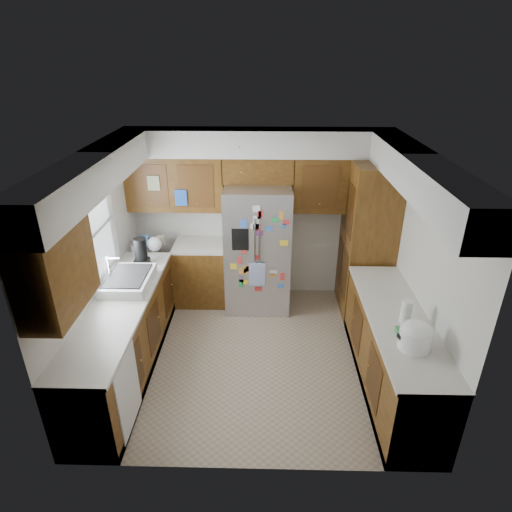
{
  "coord_description": "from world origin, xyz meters",
  "views": [
    {
      "loc": [
        0.11,
        -4.24,
        3.43
      ],
      "look_at": [
        -0.0,
        0.35,
        1.2
      ],
      "focal_mm": 30.0,
      "sensor_mm": 36.0,
      "label": 1
    }
  ],
  "objects_px": {
    "pantry": "(367,240)",
    "rice_cooker": "(416,335)",
    "fridge": "(258,249)",
    "paper_towel": "(406,311)"
  },
  "relations": [
    {
      "from": "pantry",
      "to": "rice_cooker",
      "type": "xyz_separation_m",
      "value": [
        -0.0,
        -2.14,
        -0.02
      ]
    },
    {
      "from": "pantry",
      "to": "fridge",
      "type": "height_order",
      "value": "pantry"
    },
    {
      "from": "pantry",
      "to": "rice_cooker",
      "type": "distance_m",
      "value": 2.14
    },
    {
      "from": "pantry",
      "to": "fridge",
      "type": "xyz_separation_m",
      "value": [
        -1.5,
        0.05,
        -0.17
      ]
    },
    {
      "from": "rice_cooker",
      "to": "fridge",
      "type": "bearing_deg",
      "value": 124.31
    },
    {
      "from": "fridge",
      "to": "pantry",
      "type": "bearing_deg",
      "value": -2.06
    },
    {
      "from": "pantry",
      "to": "fridge",
      "type": "relative_size",
      "value": 1.19
    },
    {
      "from": "rice_cooker",
      "to": "paper_towel",
      "type": "xyz_separation_m",
      "value": [
        0.03,
        0.42,
        -0.02
      ]
    },
    {
      "from": "pantry",
      "to": "paper_towel",
      "type": "distance_m",
      "value": 1.73
    },
    {
      "from": "fridge",
      "to": "paper_towel",
      "type": "height_order",
      "value": "fridge"
    }
  ]
}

